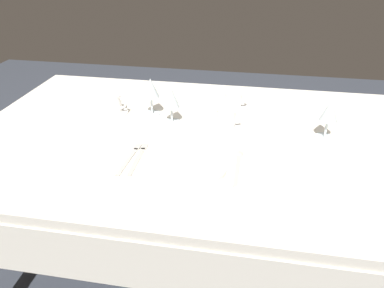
{
  "coord_description": "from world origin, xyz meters",
  "views": [
    {
      "loc": [
        0.17,
        -1.23,
        1.4
      ],
      "look_at": [
        -0.03,
        -0.11,
        0.76
      ],
      "focal_mm": 34.39,
      "sensor_mm": 36.0,
      "label": 1
    }
  ],
  "objects_px": {
    "fork_outer": "(139,158)",
    "wine_glass_right": "(171,100)",
    "dinner_plate": "(186,165)",
    "wine_glass_centre": "(151,90)",
    "fork_inner": "(130,158)",
    "coffee_cup_left": "(113,103)",
    "spoon_soup": "(238,163)",
    "coffee_cup_far": "(234,99)",
    "coffee_cup_right": "(227,117)",
    "wine_glass_left": "(329,113)"
  },
  "relations": [
    {
      "from": "dinner_plate",
      "to": "coffee_cup_right",
      "type": "xyz_separation_m",
      "value": [
        0.1,
        0.31,
        0.04
      ]
    },
    {
      "from": "fork_inner",
      "to": "coffee_cup_far",
      "type": "height_order",
      "value": "coffee_cup_far"
    },
    {
      "from": "spoon_soup",
      "to": "wine_glass_centre",
      "type": "xyz_separation_m",
      "value": [
        -0.39,
        0.33,
        0.11
      ]
    },
    {
      "from": "coffee_cup_left",
      "to": "coffee_cup_far",
      "type": "xyz_separation_m",
      "value": [
        0.5,
        0.14,
        -0.0
      ]
    },
    {
      "from": "wine_glass_centre",
      "to": "dinner_plate",
      "type": "bearing_deg",
      "value": -60.09
    },
    {
      "from": "fork_outer",
      "to": "coffee_cup_far",
      "type": "height_order",
      "value": "coffee_cup_far"
    },
    {
      "from": "fork_inner",
      "to": "wine_glass_left",
      "type": "height_order",
      "value": "wine_glass_left"
    },
    {
      "from": "dinner_plate",
      "to": "wine_glass_centre",
      "type": "distance_m",
      "value": 0.45
    },
    {
      "from": "fork_inner",
      "to": "wine_glass_right",
      "type": "distance_m",
      "value": 0.32
    },
    {
      "from": "dinner_plate",
      "to": "coffee_cup_far",
      "type": "relative_size",
      "value": 2.85
    },
    {
      "from": "wine_glass_centre",
      "to": "fork_inner",
      "type": "bearing_deg",
      "value": -86.87
    },
    {
      "from": "fork_inner",
      "to": "coffee_cup_left",
      "type": "bearing_deg",
      "value": 118.46
    },
    {
      "from": "wine_glass_left",
      "to": "wine_glass_right",
      "type": "bearing_deg",
      "value": 177.23
    },
    {
      "from": "spoon_soup",
      "to": "wine_glass_left",
      "type": "relative_size",
      "value": 1.39
    },
    {
      "from": "dinner_plate",
      "to": "coffee_cup_right",
      "type": "relative_size",
      "value": 2.76
    },
    {
      "from": "coffee_cup_right",
      "to": "coffee_cup_far",
      "type": "xyz_separation_m",
      "value": [
        0.01,
        0.19,
        -0.0
      ]
    },
    {
      "from": "dinner_plate",
      "to": "fork_inner",
      "type": "height_order",
      "value": "dinner_plate"
    },
    {
      "from": "coffee_cup_left",
      "to": "coffee_cup_right",
      "type": "distance_m",
      "value": 0.49
    },
    {
      "from": "spoon_soup",
      "to": "coffee_cup_far",
      "type": "height_order",
      "value": "coffee_cup_far"
    },
    {
      "from": "wine_glass_left",
      "to": "wine_glass_right",
      "type": "distance_m",
      "value": 0.59
    },
    {
      "from": "wine_glass_centre",
      "to": "wine_glass_right",
      "type": "xyz_separation_m",
      "value": [
        0.1,
        -0.06,
        -0.01
      ]
    },
    {
      "from": "dinner_plate",
      "to": "wine_glass_right",
      "type": "relative_size",
      "value": 1.83
    },
    {
      "from": "spoon_soup",
      "to": "coffee_cup_far",
      "type": "xyz_separation_m",
      "value": [
        -0.05,
        0.45,
        0.04
      ]
    },
    {
      "from": "fork_inner",
      "to": "coffee_cup_left",
      "type": "distance_m",
      "value": 0.39
    },
    {
      "from": "coffee_cup_left",
      "to": "dinner_plate",
      "type": "bearing_deg",
      "value": -43.35
    },
    {
      "from": "coffee_cup_far",
      "to": "dinner_plate",
      "type": "bearing_deg",
      "value": -103.21
    },
    {
      "from": "coffee_cup_left",
      "to": "wine_glass_left",
      "type": "height_order",
      "value": "wine_glass_left"
    },
    {
      "from": "wine_glass_centre",
      "to": "fork_outer",
      "type": "bearing_deg",
      "value": -82.16
    },
    {
      "from": "dinner_plate",
      "to": "wine_glass_centre",
      "type": "relative_size",
      "value": 1.71
    },
    {
      "from": "fork_outer",
      "to": "coffee_cup_far",
      "type": "relative_size",
      "value": 2.21
    },
    {
      "from": "fork_outer",
      "to": "wine_glass_right",
      "type": "height_order",
      "value": "wine_glass_right"
    },
    {
      "from": "fork_outer",
      "to": "fork_inner",
      "type": "bearing_deg",
      "value": -170.85
    },
    {
      "from": "coffee_cup_right",
      "to": "wine_glass_right",
      "type": "xyz_separation_m",
      "value": [
        -0.22,
        0.01,
        0.05
      ]
    },
    {
      "from": "spoon_soup",
      "to": "coffee_cup_left",
      "type": "height_order",
      "value": "coffee_cup_left"
    },
    {
      "from": "coffee_cup_right",
      "to": "wine_glass_centre",
      "type": "xyz_separation_m",
      "value": [
        -0.32,
        0.07,
        0.06
      ]
    },
    {
      "from": "spoon_soup",
      "to": "coffee_cup_far",
      "type": "bearing_deg",
      "value": 96.4
    },
    {
      "from": "dinner_plate",
      "to": "wine_glass_right",
      "type": "xyz_separation_m",
      "value": [
        -0.12,
        0.31,
        0.09
      ]
    },
    {
      "from": "fork_outer",
      "to": "spoon_soup",
      "type": "relative_size",
      "value": 0.99
    },
    {
      "from": "fork_inner",
      "to": "wine_glass_centre",
      "type": "height_order",
      "value": "wine_glass_centre"
    },
    {
      "from": "spoon_soup",
      "to": "wine_glass_left",
      "type": "distance_m",
      "value": 0.4
    },
    {
      "from": "coffee_cup_right",
      "to": "wine_glass_right",
      "type": "bearing_deg",
      "value": 178.5
    },
    {
      "from": "coffee_cup_right",
      "to": "coffee_cup_far",
      "type": "relative_size",
      "value": 1.03
    },
    {
      "from": "fork_outer",
      "to": "coffee_cup_right",
      "type": "relative_size",
      "value": 2.14
    },
    {
      "from": "coffee_cup_left",
      "to": "coffee_cup_right",
      "type": "height_order",
      "value": "coffee_cup_left"
    },
    {
      "from": "fork_inner",
      "to": "spoon_soup",
      "type": "bearing_deg",
      "value": 4.1
    },
    {
      "from": "fork_outer",
      "to": "wine_glass_right",
      "type": "relative_size",
      "value": 1.42
    },
    {
      "from": "fork_inner",
      "to": "dinner_plate",
      "type": "bearing_deg",
      "value": -6.13
    },
    {
      "from": "spoon_soup",
      "to": "coffee_cup_right",
      "type": "bearing_deg",
      "value": 103.96
    },
    {
      "from": "dinner_plate",
      "to": "coffee_cup_left",
      "type": "bearing_deg",
      "value": 136.65
    },
    {
      "from": "coffee_cup_left",
      "to": "wine_glass_right",
      "type": "height_order",
      "value": "wine_glass_right"
    }
  ]
}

